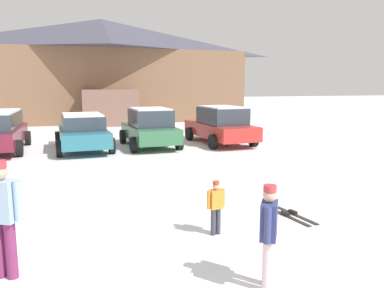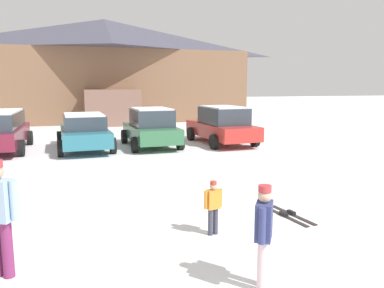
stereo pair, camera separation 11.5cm
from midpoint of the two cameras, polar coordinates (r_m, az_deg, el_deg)
name	(u,v)px [view 2 (the right image)]	position (r m, az deg, el deg)	size (l,w,h in m)	color
ski_lodge	(106,69)	(31.24, -12.93, 11.07)	(20.93, 11.87, 7.82)	brown
parked_maroon_van	(0,130)	(17.03, -27.04, 1.97)	(2.09, 4.78, 1.66)	maroon
parked_teal_hatchback	(84,131)	(16.24, -15.91, 1.91)	(2.37, 4.75, 1.51)	#2A6F80
parked_green_coupe	(151,127)	(16.41, -6.07, 2.52)	(2.28, 4.18, 1.70)	#326A45
parked_red_sedan	(222,125)	(17.30, 4.77, 2.90)	(2.40, 4.67, 1.73)	#B62C26
skier_child_in_orange_jacket	(213,205)	(6.77, 3.74, -9.20)	(0.36, 0.19, 0.99)	#393A4A
skier_teen_in_navy_coat	(264,231)	(5.07, 11.51, -12.89)	(0.35, 0.45, 1.41)	beige
pair_of_skis	(289,215)	(8.11, 14.91, -10.39)	(0.50, 1.34, 0.08)	#292121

